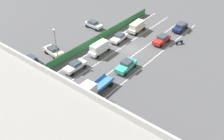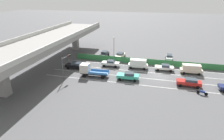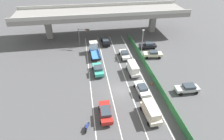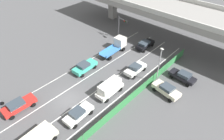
{
  "view_description": "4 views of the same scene",
  "coord_description": "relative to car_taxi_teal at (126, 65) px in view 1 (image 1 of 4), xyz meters",
  "views": [
    {
      "loc": [
        -25.35,
        37.75,
        26.85
      ],
      "look_at": [
        -2.55,
        9.16,
        1.08
      ],
      "focal_mm": 42.81,
      "sensor_mm": 36.0,
      "label": 1
    },
    {
      "loc": [
        -40.17,
        0.56,
        17.17
      ],
      "look_at": [
        -1.6,
        10.32,
        1.12
      ],
      "focal_mm": 30.76,
      "sensor_mm": 36.0,
      "label": 2
    },
    {
      "loc": [
        -5.8,
        -26.12,
        22.29
      ],
      "look_at": [
        -0.68,
        5.17,
        1.24
      ],
      "focal_mm": 29.97,
      "sensor_mm": 36.0,
      "label": 3
    },
    {
      "loc": [
        18.71,
        -10.68,
        21.78
      ],
      "look_at": [
        1.68,
        7.88,
        1.99
      ],
      "focal_mm": 31.63,
      "sensor_mm": 36.0,
      "label": 4
    }
  ],
  "objects": [
    {
      "name": "lane_line_right_edge",
      "position": [
        8.74,
        -3.03,
        -0.92
      ],
      "size": [
        0.14,
        42.66,
        0.01
      ],
      "primitive_type": "cube",
      "color": "silver",
      "rests_on": "ground"
    },
    {
      "name": "ground_plane",
      "position": [
        3.43,
        -6.36,
        -0.92
      ],
      "size": [
        300.0,
        300.0,
        0.0
      ],
      "primitive_type": "plane",
      "color": "#4C4C4F"
    },
    {
      "name": "car_sedan_white",
      "position": [
        6.87,
        5.59,
        -0.05
      ],
      "size": [
        2.01,
        4.38,
        1.56
      ],
      "color": "white",
      "rests_on": "ground"
    },
    {
      "name": "car_van_cream",
      "position": [
        6.82,
        -13.33,
        0.31
      ],
      "size": [
        2.25,
        4.85,
        2.16
      ],
      "color": "beige",
      "rests_on": "ground"
    },
    {
      "name": "car_sedan_black",
      "position": [
        3.35,
        13.47,
        -0.04
      ],
      "size": [
        2.1,
        4.6,
        1.56
      ],
      "color": "black",
      "rests_on": "ground"
    },
    {
      "name": "elevated_overpass",
      "position": [
        3.43,
        20.3,
        5.37
      ],
      "size": [
        48.0,
        10.84,
        7.88
      ],
      "color": "gray",
      "rests_on": "ground"
    },
    {
      "name": "car_taxi_teal",
      "position": [
        0.0,
        0.0,
        0.0
      ],
      "size": [
        2.23,
        4.68,
        1.68
      ],
      "color": "teal",
      "rests_on": "ground"
    },
    {
      "name": "lane_line_mid_right",
      "position": [
        5.2,
        -3.03,
        -0.92
      ],
      "size": [
        0.14,
        42.66,
        0.01
      ],
      "primitive_type": "cube",
      "color": "silver",
      "rests_on": "ground"
    },
    {
      "name": "traffic_light",
      "position": [
        -2.6,
        12.88,
        2.69
      ],
      "size": [
        2.86,
        0.93,
        5.1
      ],
      "color": "#47474C",
      "rests_on": "ground"
    },
    {
      "name": "lane_line_mid_left",
      "position": [
        1.66,
        -3.03,
        -0.92
      ],
      "size": [
        0.14,
        42.66,
        0.01
      ],
      "primitive_type": "cube",
      "color": "silver",
      "rests_on": "ground"
    },
    {
      "name": "traffic_cone",
      "position": [
        9.8,
        -5.63,
        -0.62
      ],
      "size": [
        0.47,
        0.47,
        0.64
      ],
      "color": "orange",
      "rests_on": "ground"
    },
    {
      "name": "flatbed_truck_blue",
      "position": [
        -0.08,
        8.7,
        0.46
      ],
      "size": [
        2.4,
        6.24,
        2.72
      ],
      "color": "black",
      "rests_on": "ground"
    },
    {
      "name": "car_sedan_navy",
      "position": [
        -0.36,
        -19.77,
        -0.02
      ],
      "size": [
        2.19,
        4.71,
        1.62
      ],
      "color": "navy",
      "rests_on": "ground"
    },
    {
      "name": "lane_line_left_edge",
      "position": [
        -1.89,
        -3.03,
        -0.92
      ],
      "size": [
        0.14,
        42.66,
        0.01
      ],
      "primitive_type": "cube",
      "color": "silver",
      "rests_on": "ground"
    },
    {
      "name": "parked_sedan_dark",
      "position": [
        13.9,
        9.28,
        -0.04
      ],
      "size": [
        4.46,
        2.12,
        1.6
      ],
      "color": "black",
      "rests_on": "ground"
    },
    {
      "name": "car_van_white",
      "position": [
        7.15,
        -1.22,
        0.36
      ],
      "size": [
        2.05,
        4.71,
        2.27
      ],
      "color": "silver",
      "rests_on": "ground"
    },
    {
      "name": "parked_wagon_silver",
      "position": [
        15.36,
        -8.73,
        -0.04
      ],
      "size": [
        4.35,
        2.04,
        1.56
      ],
      "color": "#B2B5B7",
      "rests_on": "ground"
    },
    {
      "name": "car_hatchback_white",
      "position": [
        7.21,
        -7.46,
        -0.07
      ],
      "size": [
        2.15,
        4.42,
        1.55
      ],
      "color": "silver",
      "rests_on": "ground"
    },
    {
      "name": "parked_sedan_cream",
      "position": [
        13.54,
        4.57,
        -0.01
      ],
      "size": [
        4.59,
        2.48,
        1.65
      ],
      "color": "beige",
      "rests_on": "ground"
    },
    {
      "name": "street_lamp",
      "position": [
        11.03,
        5.76,
        3.17
      ],
      "size": [
        0.6,
        0.36,
        6.68
      ],
      "color": "gray",
      "rests_on": "ground"
    },
    {
      "name": "green_fence",
      "position": [
        10.51,
        -3.03,
        -0.17
      ],
      "size": [
        0.1,
        38.76,
        1.51
      ],
      "color": "#2D753D",
      "rests_on": "ground"
    },
    {
      "name": "motorcycle",
      "position": [
        -3.03,
        -14.13,
        -0.46
      ],
      "size": [
        0.85,
        1.87,
        0.93
      ],
      "color": "black",
      "rests_on": "ground"
    },
    {
      "name": "car_sedan_red",
      "position": [
        -0.06,
        -12.17,
        -0.01
      ],
      "size": [
        2.02,
        4.65,
        1.63
      ],
      "color": "red",
      "rests_on": "ground"
    }
  ]
}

